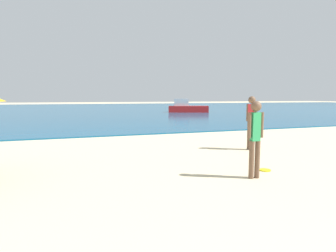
{
  "coord_description": "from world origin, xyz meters",
  "views": [
    {
      "loc": [
        -1.7,
        1.24,
        1.71
      ],
      "look_at": [
        0.56,
        7.88,
        0.98
      ],
      "focal_mm": 29.39,
      "sensor_mm": 36.0,
      "label": 1
    }
  ],
  "objects_px": {
    "frisbee": "(265,170)",
    "person_distant": "(251,119)",
    "person_standing": "(255,135)",
    "boat_near": "(187,108)"
  },
  "relations": [
    {
      "from": "person_distant",
      "to": "boat_near",
      "type": "xyz_separation_m",
      "value": [
        6.38,
        20.67,
        -0.42
      ]
    },
    {
      "from": "person_standing",
      "to": "person_distant",
      "type": "relative_size",
      "value": 0.94
    },
    {
      "from": "person_standing",
      "to": "frisbee",
      "type": "xyz_separation_m",
      "value": [
        0.62,
        0.43,
        -0.92
      ]
    },
    {
      "from": "frisbee",
      "to": "person_distant",
      "type": "distance_m",
      "value": 2.8
    },
    {
      "from": "frisbee",
      "to": "person_standing",
      "type": "bearing_deg",
      "value": -145.61
    },
    {
      "from": "person_standing",
      "to": "person_distant",
      "type": "bearing_deg",
      "value": -122.03
    },
    {
      "from": "person_distant",
      "to": "frisbee",
      "type": "bearing_deg",
      "value": -41.61
    },
    {
      "from": "person_standing",
      "to": "person_distant",
      "type": "height_order",
      "value": "person_distant"
    },
    {
      "from": "person_standing",
      "to": "frisbee",
      "type": "relative_size",
      "value": 6.28
    },
    {
      "from": "person_distant",
      "to": "boat_near",
      "type": "distance_m",
      "value": 21.64
    }
  ]
}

